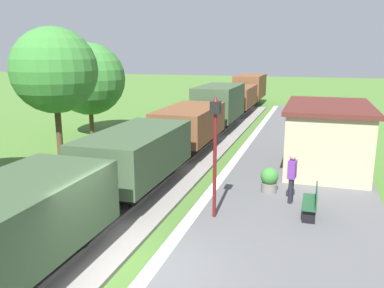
{
  "coord_description": "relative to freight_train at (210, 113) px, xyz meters",
  "views": [
    {
      "loc": [
        3.79,
        -7.6,
        5.2
      ],
      "look_at": [
        -0.58,
        6.5,
        1.76
      ],
      "focal_mm": 37.09,
      "sensor_mm": 36.0,
      "label": 1
    }
  ],
  "objects": [
    {
      "name": "lamp_post_near",
      "position": [
        3.47,
        -12.63,
        1.3
      ],
      "size": [
        0.28,
        0.28,
        3.7
      ],
      "color": "#591414",
      "rests_on": "platform_slab"
    },
    {
      "name": "freight_train",
      "position": [
        0.0,
        0.0,
        0.0
      ],
      "size": [
        2.5,
        39.2,
        2.72
      ],
      "color": "#384C33",
      "rests_on": "rail_near"
    },
    {
      "name": "rail_near",
      "position": [
        0.72,
        -16.12,
        -1.32
      ],
      "size": [
        0.07,
        60.0,
        0.14
      ],
      "primitive_type": "cube",
      "color": "slate",
      "rests_on": "track_ballast"
    },
    {
      "name": "ground_plane",
      "position": [
        2.4,
        -16.12,
        -1.51
      ],
      "size": [
        160.0,
        160.0,
        0.0
      ],
      "primitive_type": "plane",
      "color": "#47702D"
    },
    {
      "name": "platform_edge_stripe",
      "position": [
        2.8,
        -16.12,
        -1.25
      ],
      "size": [
        0.36,
        60.0,
        0.01
      ],
      "primitive_type": "cube",
      "color": "silver",
      "rests_on": "platform_slab"
    },
    {
      "name": "track_ballast",
      "position": [
        -0.0,
        -16.12,
        -1.45
      ],
      "size": [
        3.8,
        60.0,
        0.12
      ],
      "primitive_type": "cube",
      "color": "gray",
      "rests_on": "ground"
    },
    {
      "name": "person_waiting",
      "position": [
        5.63,
        -10.72,
        -0.32
      ],
      "size": [
        0.29,
        0.41,
        1.71
      ],
      "rotation": [
        0.0,
        0.0,
        3.0
      ],
      "color": "black",
      "rests_on": "platform_slab"
    },
    {
      "name": "bench_near_hut",
      "position": [
        6.33,
        -11.69,
        -0.78
      ],
      "size": [
        0.42,
        1.5,
        0.91
      ],
      "color": "#1E4C2D",
      "rests_on": "platform_slab"
    },
    {
      "name": "tree_field_left",
      "position": [
        -7.37,
        -1.72,
        2.03
      ],
      "size": [
        4.49,
        4.49,
        5.79
      ],
      "color": "#4C3823",
      "rests_on": "ground"
    },
    {
      "name": "rail_far",
      "position": [
        -0.72,
        -16.12,
        -1.32
      ],
      "size": [
        0.07,
        60.0,
        0.14
      ],
      "primitive_type": "cube",
      "color": "slate",
      "rests_on": "track_ballast"
    },
    {
      "name": "tree_trackside_far",
      "position": [
        -5.06,
        -8.3,
        2.87
      ],
      "size": [
        3.86,
        3.86,
        6.32
      ],
      "color": "#4C3823",
      "rests_on": "ground"
    },
    {
      "name": "potted_planter",
      "position": [
        4.82,
        -9.91,
        -0.78
      ],
      "size": [
        0.64,
        0.64,
        0.92
      ],
      "color": "slate",
      "rests_on": "platform_slab"
    },
    {
      "name": "station_hut",
      "position": [
        6.8,
        -5.96,
        0.15
      ],
      "size": [
        3.5,
        5.8,
        2.78
      ],
      "color": "tan",
      "rests_on": "platform_slab"
    },
    {
      "name": "bench_down_platform",
      "position": [
        6.33,
        -2.07,
        -0.78
      ],
      "size": [
        0.42,
        1.5,
        0.91
      ],
      "color": "#1E4C2D",
      "rests_on": "platform_slab"
    }
  ]
}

